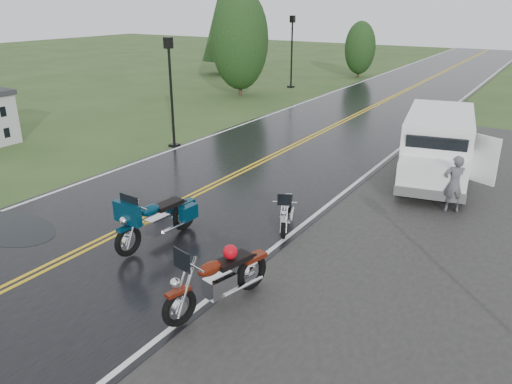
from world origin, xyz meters
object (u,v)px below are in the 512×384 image
motorcycle_teal (127,229)px  person_at_van (454,185)px  lamp_post_near_left (171,93)px  lamp_post_far_left (292,52)px  motorcycle_red (179,293)px  motorcycle_silver (284,220)px  van_white (404,160)px

motorcycle_teal → person_at_van: size_ratio=1.53×
motorcycle_teal → person_at_van: (5.70, 6.71, 0.08)m
lamp_post_near_left → lamp_post_far_left: 15.84m
motorcycle_red → lamp_post_near_left: size_ratio=0.57×
person_at_van → lamp_post_far_left: bearing=-75.2°
motorcycle_red → motorcycle_teal: 3.06m
motorcycle_teal → motorcycle_silver: size_ratio=1.32×
van_white → lamp_post_near_left: lamp_post_near_left is taller
motorcycle_teal → van_white: bearing=65.0°
van_white → lamp_post_far_left: 20.31m
motorcycle_teal → lamp_post_near_left: 9.55m
motorcycle_silver → lamp_post_far_left: lamp_post_far_left is taller
motorcycle_silver → van_white: size_ratio=0.34×
motorcycle_silver → person_at_van: bearing=28.2°
van_white → person_at_van: (1.61, -0.60, -0.29)m
motorcycle_red → lamp_post_near_left: 12.31m
motorcycle_teal → person_at_van: bearing=53.8°
motorcycle_red → motorcycle_silver: (-0.13, 4.09, -0.17)m
motorcycle_teal → lamp_post_near_left: (-5.33, 7.80, 1.42)m
lamp_post_near_left → motorcycle_red: bearing=-48.9°
motorcycle_red → person_at_van: bearing=83.5°
motorcycle_red → person_at_van: size_ratio=1.52×
motorcycle_teal → lamp_post_far_left: lamp_post_far_left is taller
motorcycle_teal → lamp_post_far_left: (-8.28, 23.36, 1.62)m
motorcycle_silver → van_white: (1.52, 4.64, 0.55)m
motorcycle_teal → van_white: (4.10, 7.31, 0.37)m
motorcycle_red → van_white: bearing=94.7°
van_white → person_at_van: 1.74m
motorcycle_teal → lamp_post_near_left: bearing=128.6°
lamp_post_far_left → van_white: bearing=-52.4°
motorcycle_red → person_at_van: person_at_van is taller
person_at_van → lamp_post_near_left: (-11.03, 1.09, 1.35)m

